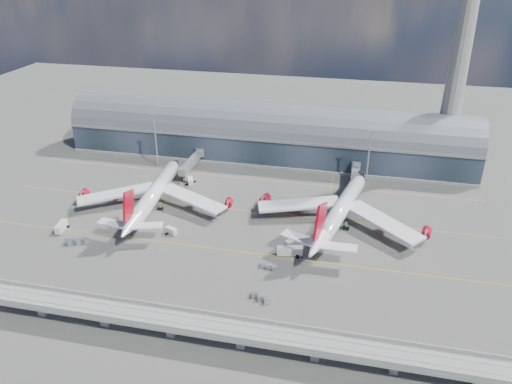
% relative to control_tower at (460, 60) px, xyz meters
% --- Properties ---
extents(ground, '(500.00, 500.00, 0.00)m').
position_rel_control_tower_xyz_m(ground, '(-85.00, -83.00, -51.64)').
color(ground, '#474744').
rests_on(ground, ground).
extents(taxi_lines, '(200.00, 80.12, 0.01)m').
position_rel_control_tower_xyz_m(taxi_lines, '(-85.00, -60.89, -51.63)').
color(taxi_lines, gold).
rests_on(taxi_lines, ground).
extents(terminal, '(200.00, 30.00, 28.00)m').
position_rel_control_tower_xyz_m(terminal, '(-85.00, -5.01, -40.30)').
color(terminal, '#1F2B35').
rests_on(terminal, ground).
extents(control_tower, '(19.00, 19.00, 103.00)m').
position_rel_control_tower_xyz_m(control_tower, '(0.00, 0.00, 0.00)').
color(control_tower, gray).
rests_on(control_tower, ground).
extents(guideway, '(220.00, 8.50, 7.20)m').
position_rel_control_tower_xyz_m(guideway, '(-85.00, -138.00, -46.34)').
color(guideway, gray).
rests_on(guideway, ground).
extents(floodlight_mast_left, '(3.00, 0.70, 25.70)m').
position_rel_control_tower_xyz_m(floodlight_mast_left, '(-135.00, -28.00, -38.00)').
color(floodlight_mast_left, gray).
rests_on(floodlight_mast_left, ground).
extents(floodlight_mast_right, '(3.00, 0.70, 25.70)m').
position_rel_control_tower_xyz_m(floodlight_mast_right, '(-35.00, -28.00, -38.00)').
color(floodlight_mast_right, gray).
rests_on(floodlight_mast_right, ground).
extents(airliner_left, '(65.17, 68.51, 20.86)m').
position_rel_control_tower_xyz_m(airliner_left, '(-119.47, -69.03, -45.68)').
color(airliner_left, white).
rests_on(airliner_left, ground).
extents(airliner_right, '(67.13, 70.26, 22.44)m').
position_rel_control_tower_xyz_m(airliner_right, '(-44.07, -66.22, -45.82)').
color(airliner_right, white).
rests_on(airliner_right, ground).
extents(jet_bridge_left, '(4.40, 28.00, 7.25)m').
position_rel_control_tower_xyz_m(jet_bridge_left, '(-116.17, -29.88, -46.46)').
color(jet_bridge_left, gray).
rests_on(jet_bridge_left, ground).
extents(jet_bridge_right, '(4.40, 32.00, 7.25)m').
position_rel_control_tower_xyz_m(jet_bridge_right, '(-40.19, -31.82, -46.46)').
color(jet_bridge_right, gray).
rests_on(jet_bridge_right, ground).
extents(service_truck_0, '(3.65, 7.67, 3.05)m').
position_rel_control_tower_xyz_m(service_truck_0, '(-146.58, -93.85, -50.06)').
color(service_truck_0, beige).
rests_on(service_truck_0, ground).
extents(service_truck_1, '(4.92, 3.67, 2.59)m').
position_rel_control_tower_xyz_m(service_truck_1, '(-104.97, -86.95, -50.33)').
color(service_truck_1, beige).
rests_on(service_truck_1, ground).
extents(service_truck_2, '(9.21, 4.26, 3.22)m').
position_rel_control_tower_xyz_m(service_truck_2, '(-59.36, -91.20, -49.96)').
color(service_truck_2, beige).
rests_on(service_truck_2, ground).
extents(service_truck_3, '(5.61, 5.79, 2.82)m').
position_rel_control_tower_xyz_m(service_truck_3, '(-59.16, -85.55, -50.19)').
color(service_truck_3, beige).
rests_on(service_truck_3, ground).
extents(service_truck_4, '(3.09, 5.80, 3.28)m').
position_rel_control_tower_xyz_m(service_truck_4, '(-49.95, -57.33, -49.98)').
color(service_truck_4, beige).
rests_on(service_truck_4, ground).
extents(service_truck_5, '(4.33, 6.10, 2.76)m').
position_rel_control_tower_xyz_m(service_truck_5, '(-112.46, -44.24, -50.23)').
color(service_truck_5, beige).
rests_on(service_truck_5, ground).
extents(cargo_train_0, '(8.57, 4.79, 1.90)m').
position_rel_control_tower_xyz_m(cargo_train_0, '(-135.84, -101.20, -50.64)').
color(cargo_train_0, gray).
rests_on(cargo_train_0, ground).
extents(cargo_train_1, '(7.04, 4.33, 1.58)m').
position_rel_control_tower_xyz_m(cargo_train_1, '(-64.10, -117.57, -50.81)').
color(cargo_train_1, gray).
rests_on(cargo_train_1, ground).
extents(cargo_train_2, '(6.73, 2.96, 1.47)m').
position_rel_control_tower_xyz_m(cargo_train_2, '(-64.69, -100.98, -50.87)').
color(cargo_train_2, gray).
rests_on(cargo_train_2, ground).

